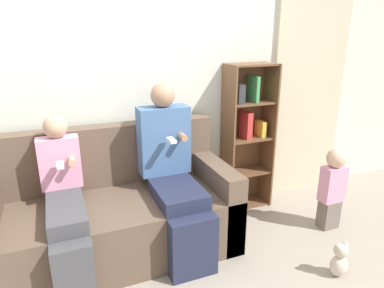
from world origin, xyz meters
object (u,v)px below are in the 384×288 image
Objects in this scene: couch at (114,215)px; child_seated at (65,203)px; adult_seated at (173,169)px; bookshelf at (246,133)px; toddler_standing at (332,187)px; teddy_bear at (340,260)px.

couch is 0.46m from child_seated.
couch is at bearing 168.03° from adult_seated.
bookshelf is at bearing 24.49° from adult_seated.
bookshelf is (-0.48, 0.71, 0.36)m from toddler_standing.
toddler_standing is (1.40, -0.29, -0.28)m from adult_seated.
bookshelf is (0.92, 0.42, 0.08)m from adult_seated.
child_seated is (-0.35, -0.15, 0.26)m from couch.
teddy_bear is (-0.41, -0.55, -0.28)m from toddler_standing.
couch is 1.91m from toddler_standing.
adult_seated is 0.93× the size of bookshelf.
bookshelf is (1.74, 0.47, 0.19)m from child_seated.
toddler_standing is (2.22, -0.24, -0.17)m from child_seated.
child_seated is 2.24m from toddler_standing.
adult_seated is (0.47, -0.10, 0.36)m from couch.
bookshelf is (1.38, 0.32, 0.45)m from couch.
bookshelf is at bearing 124.47° from toddler_standing.
bookshelf reaches higher than child_seated.
teddy_bear is at bearing -32.87° from couch.
couch is 0.60m from adult_seated.
child_seated reaches higher than couch.
child_seated is 1.81m from bookshelf.
child_seated is at bearing -164.91° from bookshelf.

